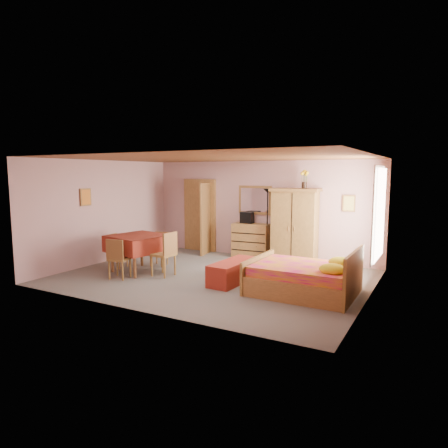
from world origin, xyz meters
The scene contains 23 objects.
floor centered at (0.00, 0.00, 0.00)m, with size 6.50×6.50×0.00m, color slate.
ceiling centered at (0.00, 0.00, 2.60)m, with size 6.50×6.50×0.00m, color brown.
wall_back centered at (0.00, 2.50, 1.30)m, with size 6.50×0.10×2.60m, color tan.
wall_front centered at (0.00, -2.50, 1.30)m, with size 6.50×0.10×2.60m, color tan.
wall_left centered at (-3.25, 0.00, 1.30)m, with size 0.10×5.00×2.60m, color tan.
wall_right centered at (3.25, 0.00, 1.30)m, with size 0.10×5.00×2.60m, color tan.
doorway centered at (-1.90, 2.47, 1.02)m, with size 1.06×0.12×2.15m, color #9E6B35.
window centered at (3.21, 1.20, 1.45)m, with size 0.08×1.40×1.95m, color white.
picture_left centered at (-3.22, -0.60, 1.70)m, with size 0.04×0.32×0.42m, color orange.
picture_back centered at (2.35, 2.47, 1.55)m, with size 0.30×0.04×0.40m, color #D8BF59.
chest_of_drawers centered at (-0.15, 2.28, 0.46)m, with size 0.98×0.49×0.93m, color olive.
wall_mirror centered at (-0.15, 2.49, 1.55)m, with size 0.98×0.05×0.78m, color white.
stereo centered at (-0.28, 2.29, 1.08)m, with size 0.33×0.24×0.31m, color black.
floor_lamp centered at (0.30, 2.31, 0.94)m, with size 0.24×0.24×1.87m, color black.
wardrobe centered at (1.10, 2.17, 0.95)m, with size 1.21×0.62×1.90m, color olive.
sunflower_vase centered at (1.32, 2.19, 2.12)m, with size 0.18×0.18×0.46m, color yellow.
bed centered at (2.10, -0.21, 0.45)m, with size 1.95×1.54×0.90m, color #C6136C.
bench centered at (0.58, -0.17, 0.22)m, with size 0.50×1.35×0.45m, color maroon.
dining_table centered at (-1.78, -0.41, 0.43)m, with size 1.16×1.16×0.85m, color maroon.
chair_south centered at (-1.73, -1.07, 0.44)m, with size 0.40×0.40×0.88m, color olive.
chair_north centered at (-1.74, 0.30, 0.41)m, with size 0.37×0.37×0.82m, color #A06C36.
chair_west centered at (-2.47, -0.35, 0.41)m, with size 0.37×0.37×0.81m, color #A26D37.
chair_east centered at (-1.03, -0.44, 0.49)m, with size 0.45×0.45×0.99m, color #A97A39.
Camera 1 is at (4.35, -7.40, 2.27)m, focal length 32.00 mm.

